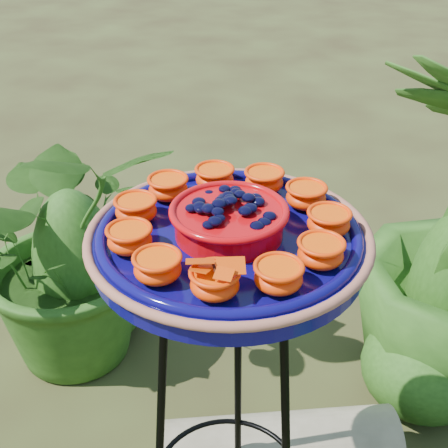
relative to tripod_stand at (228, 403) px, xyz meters
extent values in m
torus|color=black|center=(0.00, 0.00, 0.36)|extent=(0.29, 0.29, 0.02)
cylinder|color=black|center=(-0.01, 0.15, -0.11)|extent=(0.03, 0.09, 0.93)
cylinder|color=#09064F|center=(0.00, 0.00, 0.39)|extent=(0.52, 0.52, 0.04)
torus|color=#A76A4B|center=(0.00, 0.00, 0.41)|extent=(0.50, 0.50, 0.02)
torus|color=#09064F|center=(0.00, 0.00, 0.42)|extent=(0.46, 0.46, 0.02)
cylinder|color=#B8060B|center=(0.00, 0.00, 0.44)|extent=(0.20, 0.20, 0.05)
torus|color=#B8060B|center=(0.00, 0.00, 0.46)|extent=(0.20, 0.20, 0.01)
ellipsoid|color=black|center=(0.00, 0.00, 0.47)|extent=(0.16, 0.16, 0.03)
ellipsoid|color=#FF3B02|center=(0.16, 0.05, 0.43)|extent=(0.07, 0.07, 0.04)
cylinder|color=#FF6405|center=(0.16, 0.05, 0.45)|extent=(0.07, 0.07, 0.01)
ellipsoid|color=#FF3B02|center=(0.11, 0.13, 0.43)|extent=(0.07, 0.07, 0.04)
cylinder|color=#FF6405|center=(0.11, 0.13, 0.45)|extent=(0.07, 0.07, 0.01)
ellipsoid|color=#FF3B02|center=(0.03, 0.17, 0.43)|extent=(0.07, 0.07, 0.04)
cylinder|color=#FF6405|center=(0.03, 0.17, 0.45)|extent=(0.07, 0.07, 0.01)
ellipsoid|color=#FF3B02|center=(-0.07, 0.16, 0.43)|extent=(0.07, 0.07, 0.04)
cylinder|color=#FF6405|center=(-0.07, 0.16, 0.45)|extent=(0.07, 0.07, 0.01)
ellipsoid|color=#FF3B02|center=(-0.14, 0.09, 0.43)|extent=(0.07, 0.07, 0.04)
cylinder|color=#FF6405|center=(-0.14, 0.09, 0.45)|extent=(0.07, 0.07, 0.01)
ellipsoid|color=#FF3B02|center=(-0.17, 0.00, 0.43)|extent=(0.07, 0.07, 0.04)
cylinder|color=#FF6405|center=(-0.17, 0.00, 0.45)|extent=(0.07, 0.07, 0.01)
ellipsoid|color=#FF3B02|center=(-0.15, -0.09, 0.43)|extent=(0.07, 0.07, 0.04)
cylinder|color=#FF6405|center=(-0.15, -0.09, 0.45)|extent=(0.07, 0.07, 0.01)
ellipsoid|color=#FF3B02|center=(-0.07, -0.15, 0.43)|extent=(0.07, 0.07, 0.04)
cylinder|color=#FF6405|center=(-0.07, -0.15, 0.45)|extent=(0.07, 0.07, 0.01)
ellipsoid|color=#FF3B02|center=(0.02, -0.17, 0.43)|extent=(0.07, 0.07, 0.04)
cylinder|color=#FF6405|center=(0.02, -0.17, 0.45)|extent=(0.07, 0.07, 0.01)
ellipsoid|color=#FF3B02|center=(0.11, -0.13, 0.43)|extent=(0.07, 0.07, 0.04)
cylinder|color=#FF6405|center=(0.11, -0.13, 0.45)|extent=(0.07, 0.07, 0.01)
ellipsoid|color=#FF3B02|center=(0.16, -0.05, 0.43)|extent=(0.07, 0.07, 0.04)
cylinder|color=#FF6405|center=(0.16, -0.05, 0.45)|extent=(0.07, 0.07, 0.01)
cylinder|color=black|center=(0.02, -0.17, 0.46)|extent=(0.02, 0.03, 0.00)
cube|color=#FF4905|center=(0.00, -0.16, 0.47)|extent=(0.05, 0.04, 0.01)
cube|color=#FF4905|center=(0.04, -0.16, 0.47)|extent=(0.05, 0.04, 0.01)
imported|color=#214813|center=(-0.69, 0.65, -0.13)|extent=(1.02, 0.97, 0.89)
camera|label=1|loc=(0.22, -0.88, 0.99)|focal=50.00mm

